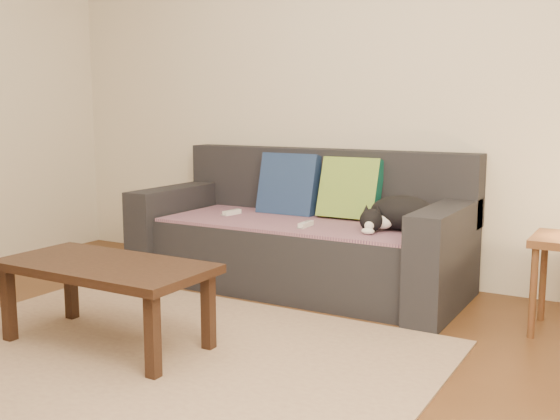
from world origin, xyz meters
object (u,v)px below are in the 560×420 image
at_px(sofa, 302,239).
at_px(coffee_table, 105,273).
at_px(cat, 400,214).
at_px(wii_remote_a, 232,212).
at_px(wii_remote_b, 306,224).

height_order(sofa, coffee_table, sofa).
xyz_separation_m(cat, coffee_table, (-0.97, -1.38, -0.17)).
bearing_deg(sofa, wii_remote_a, -169.48).
distance_m(sofa, cat, 0.72).
bearing_deg(coffee_table, cat, 54.80).
bearing_deg(wii_remote_a, wii_remote_b, -95.78).
distance_m(sofa, wii_remote_a, 0.51).
bearing_deg(wii_remote_a, coffee_table, -163.63).
xyz_separation_m(wii_remote_a, wii_remote_b, (0.64, -0.16, 0.00)).
xyz_separation_m(sofa, cat, (0.68, -0.07, 0.23)).
relative_size(cat, wii_remote_a, 3.17).
bearing_deg(coffee_table, sofa, 78.59).
distance_m(wii_remote_a, wii_remote_b, 0.66).
xyz_separation_m(wii_remote_a, coffee_table, (0.19, -1.36, -0.09)).
relative_size(sofa, coffee_table, 2.02).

